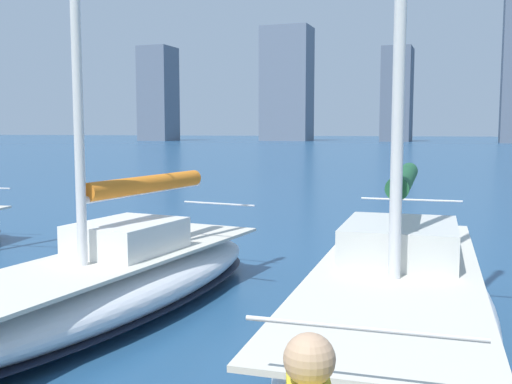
# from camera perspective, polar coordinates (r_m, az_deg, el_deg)

# --- Properties ---
(city_skyline) EXTENTS (174.36, 21.81, 53.31)m
(city_skyline) POSITION_cam_1_polar(r_m,az_deg,el_deg) (163.10, 18.14, 10.94)
(city_skyline) COLOR slate
(city_skyline) RESTS_ON ground
(sailboat_forest) EXTENTS (3.23, 9.55, 10.06)m
(sailboat_forest) POSITION_cam_1_polar(r_m,az_deg,el_deg) (9.06, 13.24, -10.27)
(sailboat_forest) COLOR silver
(sailboat_forest) RESTS_ON ground
(sailboat_orange) EXTENTS (3.29, 8.98, 9.37)m
(sailboat_orange) POSITION_cam_1_polar(r_m,az_deg,el_deg) (10.80, -13.62, -8.18)
(sailboat_orange) COLOR white
(sailboat_orange) RESTS_ON ground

